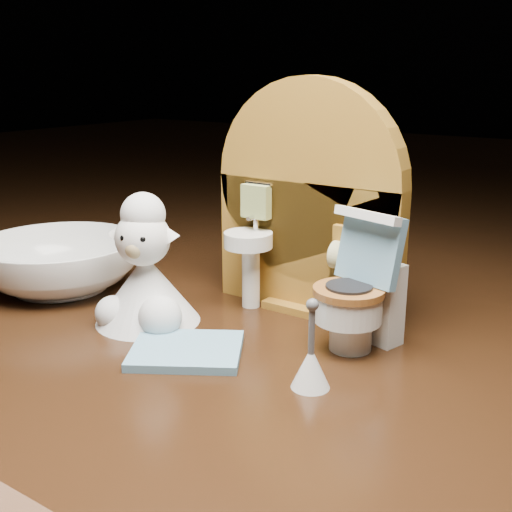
# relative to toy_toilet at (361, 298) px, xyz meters

# --- Properties ---
(backdrop_panel) EXTENTS (0.13, 0.05, 0.15)m
(backdrop_panel) POSITION_rel_toy_toilet_xyz_m (-0.06, 0.03, 0.04)
(backdrop_panel) COLOR #97661F
(backdrop_panel) RESTS_ON ground
(toy_toilet) EXTENTS (0.05, 0.05, 0.08)m
(toy_toilet) POSITION_rel_toy_toilet_xyz_m (0.00, 0.00, 0.00)
(toy_toilet) COLOR white
(toy_toilet) RESTS_ON ground
(bath_mat) EXTENTS (0.08, 0.07, 0.00)m
(bath_mat) POSITION_rel_toy_toilet_xyz_m (-0.07, -0.07, -0.03)
(bath_mat) COLOR #6BA0BD
(bath_mat) RESTS_ON ground
(toilet_brush) EXTENTS (0.02, 0.02, 0.05)m
(toilet_brush) POSITION_rel_toy_toilet_xyz_m (0.00, -0.06, -0.02)
(toilet_brush) COLOR white
(toilet_brush) RESTS_ON ground
(plush_lamb) EXTENTS (0.07, 0.07, 0.09)m
(plush_lamb) POSITION_rel_toy_toilet_xyz_m (-0.13, -0.04, 0.00)
(plush_lamb) COLOR silver
(plush_lamb) RESTS_ON ground
(ceramic_bowl) EXTENTS (0.14, 0.14, 0.04)m
(ceramic_bowl) POSITION_rel_toy_toilet_xyz_m (-0.22, -0.03, -0.01)
(ceramic_bowl) COLOR white
(ceramic_bowl) RESTS_ON ground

